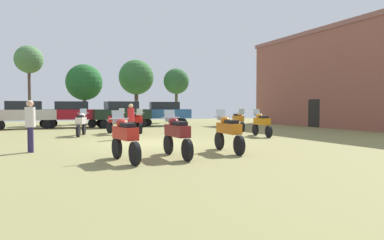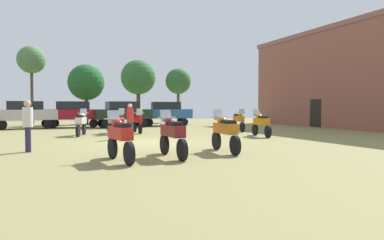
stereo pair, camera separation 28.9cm
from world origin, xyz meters
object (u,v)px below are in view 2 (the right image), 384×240
person_1 (28,122)px  tree_1 (138,78)px  motorcycle_2 (137,121)px  motorcycle_9 (225,131)px  brick_building (363,77)px  car_4 (166,112)px  motorcycle_8 (81,122)px  car_2 (123,112)px  tree_3 (31,61)px  car_1 (25,113)px  tree_6 (86,83)px  person_2 (130,118)px  motorcycle_3 (172,134)px  motorcycle_4 (261,123)px  car_6 (74,112)px  motorcycle_5 (120,137)px  motorcycle_1 (239,120)px  motorcycle_6 (116,121)px  tree_4 (178,82)px

person_1 → tree_1: (9.13, 20.80, 3.49)m
motorcycle_2 → motorcycle_9: 9.88m
brick_building → person_1: brick_building is taller
motorcycle_2 → car_4: size_ratio=0.49×
motorcycle_8 → car_2: car_2 is taller
motorcycle_2 → tree_1: (3.46, 13.67, 3.84)m
tree_3 → motorcycle_8: bearing=-78.1°
car_1 → tree_6: 7.25m
person_2 → tree_3: bearing=-66.2°
brick_building → motorcycle_3: size_ratio=8.58×
car_1 → car_4: (10.71, -0.23, 0.00)m
motorcycle_4 → car_6: car_6 is taller
motorcycle_8 → car_1: (-3.25, 7.83, 0.44)m
motorcycle_2 → motorcycle_8: motorcycle_8 is taller
motorcycle_3 → car_1: bearing=106.1°
car_1 → person_2: (5.36, -10.57, -0.14)m
motorcycle_5 → motorcycle_1: bearing=36.3°
motorcycle_6 → motorcycle_9: size_ratio=0.96×
person_1 → person_2: person_1 is taller
brick_building → tree_4: brick_building is taller
motorcycle_2 → car_1: 9.68m
motorcycle_6 → tree_4: tree_4 is taller
car_4 → car_2: bearing=113.5°
motorcycle_4 → motorcycle_6: bearing=155.2°
person_1 → tree_3: 21.19m
motorcycle_6 → tree_4: size_ratio=0.40×
tree_1 → tree_4: size_ratio=1.15×
motorcycle_2 → tree_1: size_ratio=0.35×
motorcycle_3 → car_1: (-5.20, 17.34, 0.43)m
motorcycle_6 → car_4: 9.03m
motorcycle_8 → car_6: size_ratio=0.47×
car_1 → tree_3: (0.23, 6.45, 4.59)m
person_1 → tree_4: tree_4 is taller
motorcycle_2 → motorcycle_6: size_ratio=1.01×
person_2 → person_1: bearing=46.2°
motorcycle_1 → motorcycle_2: (-6.40, 1.27, 0.00)m
car_6 → tree_3: (-3.15, 6.32, 4.59)m
motorcycle_3 → person_1: person_1 is taller
car_6 → person_1: car_6 is taller
motorcycle_6 → tree_3: tree_3 is taller
motorcycle_2 → tree_4: tree_4 is taller
motorcycle_4 → person_2: 6.95m
car_6 → tree_6: tree_6 is taller
motorcycle_5 → car_6: 17.65m
motorcycle_2 → person_1: size_ratio=1.21×
car_4 → tree_1: (-0.65, 6.83, 3.40)m
motorcycle_8 → car_4: 10.66m
car_6 → tree_1: (6.68, 6.47, 3.40)m
motorcycle_1 → motorcycle_3: motorcycle_3 is taller
person_1 → tree_6: bearing=-33.3°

